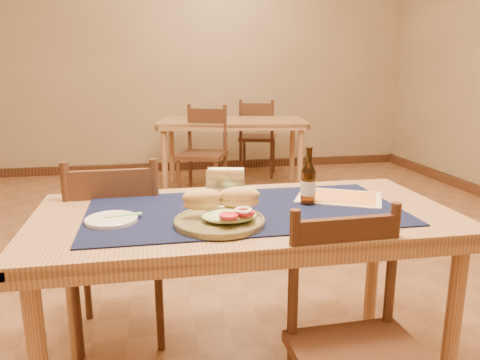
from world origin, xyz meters
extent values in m
cube|color=#8C5C3D|center=(0.00, 0.00, -0.01)|extent=(6.00, 7.00, 0.02)
cube|color=tan|center=(0.00, 3.51, 1.40)|extent=(6.00, 0.02, 2.80)
cylinder|color=tan|center=(0.72, -1.12, 0.35)|extent=(0.06, 0.06, 0.71)
cylinder|color=tan|center=(-0.72, -0.48, 0.35)|extent=(0.06, 0.06, 0.71)
cylinder|color=tan|center=(0.72, -0.48, 0.35)|extent=(0.06, 0.06, 0.71)
cube|color=tan|center=(0.00, -0.80, 0.73)|extent=(1.60, 0.80, 0.04)
cube|color=#0F1637|center=(0.00, -0.80, 0.75)|extent=(1.20, 0.60, 0.01)
cube|color=#4B2A1A|center=(0.00, 3.47, 0.05)|extent=(6.00, 0.06, 0.10)
cylinder|color=tan|center=(-0.22, 2.25, 0.35)|extent=(0.06, 0.06, 0.71)
cylinder|color=tan|center=(1.16, 2.03, 0.35)|extent=(0.06, 0.06, 0.71)
cylinder|color=tan|center=(-0.12, 2.86, 0.35)|extent=(0.06, 0.06, 0.71)
cylinder|color=tan|center=(1.25, 2.64, 0.35)|extent=(0.06, 0.06, 0.71)
cube|color=tan|center=(0.52, 2.44, 0.73)|extent=(1.66, 1.01, 0.04)
cylinder|color=#4B2A1A|center=(-0.34, -0.14, 0.23)|extent=(0.04, 0.04, 0.45)
cylinder|color=#4B2A1A|center=(-0.71, -0.15, 0.23)|extent=(0.04, 0.04, 0.45)
cylinder|color=#4B2A1A|center=(-0.34, -0.51, 0.23)|extent=(0.04, 0.04, 0.45)
cylinder|color=#4B2A1A|center=(-0.70, -0.51, 0.23)|extent=(0.04, 0.04, 0.45)
cube|color=#4B2A1A|center=(-0.52, -0.33, 0.45)|extent=(0.43, 0.43, 0.04)
cube|color=#4B2A1A|center=(-0.52, -0.52, 0.80)|extent=(0.36, 0.03, 0.14)
cylinder|color=#4B2A1A|center=(-0.34, -0.52, 0.68)|extent=(0.04, 0.04, 0.46)
cylinder|color=#4B2A1A|center=(-0.70, -0.52, 0.68)|extent=(0.04, 0.04, 0.46)
cube|color=#4B2A1A|center=(0.25, -1.18, 0.76)|extent=(0.34, 0.04, 0.13)
cylinder|color=#4B2A1A|center=(0.08, -1.18, 0.65)|extent=(0.03, 0.03, 0.44)
cylinder|color=#4B2A1A|center=(0.42, -1.17, 0.65)|extent=(0.03, 0.03, 0.44)
cylinder|color=#4B2A1A|center=(-0.11, 1.88, 0.23)|extent=(0.04, 0.04, 0.46)
cylinder|color=#4B2A1A|center=(0.23, 1.74, 0.23)|extent=(0.04, 0.04, 0.46)
cylinder|color=#4B2A1A|center=(0.04, 2.22, 0.23)|extent=(0.04, 0.04, 0.46)
cylinder|color=#4B2A1A|center=(0.38, 2.08, 0.23)|extent=(0.04, 0.04, 0.46)
cube|color=#4B2A1A|center=(0.14, 1.98, 0.46)|extent=(0.57, 0.57, 0.04)
cube|color=#4B2A1A|center=(0.21, 2.16, 0.82)|extent=(0.35, 0.17, 0.14)
cylinder|color=#4B2A1A|center=(0.04, 2.23, 0.70)|extent=(0.04, 0.04, 0.47)
cylinder|color=#4B2A1A|center=(0.38, 2.09, 0.70)|extent=(0.04, 0.04, 0.47)
cylinder|color=#4B2A1A|center=(1.16, 3.13, 0.23)|extent=(0.04, 0.04, 0.46)
cylinder|color=#4B2A1A|center=(0.81, 3.24, 0.23)|extent=(0.04, 0.04, 0.46)
cylinder|color=#4B2A1A|center=(1.05, 2.78, 0.23)|extent=(0.04, 0.04, 0.46)
cylinder|color=#4B2A1A|center=(0.70, 2.89, 0.23)|extent=(0.04, 0.04, 0.46)
cube|color=#4B2A1A|center=(0.93, 3.01, 0.46)|extent=(0.54, 0.54, 0.04)
cube|color=#4B2A1A|center=(0.87, 2.82, 0.82)|extent=(0.36, 0.14, 0.14)
cylinder|color=#4B2A1A|center=(1.04, 2.77, 0.70)|extent=(0.04, 0.04, 0.47)
cylinder|color=#4B2A1A|center=(0.69, 2.88, 0.70)|extent=(0.04, 0.04, 0.47)
cylinder|color=brown|center=(-0.12, -0.95, 0.77)|extent=(0.32, 0.32, 0.02)
torus|color=brown|center=(-0.12, -0.95, 0.77)|extent=(0.32, 0.32, 0.01)
ellipsoid|color=#C1D793|center=(-0.09, -0.97, 0.79)|extent=(0.19, 0.16, 0.03)
ellipsoid|color=tan|center=(-0.18, -0.92, 0.84)|extent=(0.14, 0.06, 0.08)
ellipsoid|color=tan|center=(-0.04, -0.92, 0.84)|extent=(0.15, 0.08, 0.08)
cylinder|color=red|center=(-0.10, -1.04, 0.81)|extent=(0.06, 0.06, 0.01)
cylinder|color=red|center=(-0.04, -1.02, 0.81)|extent=(0.06, 0.06, 0.01)
torus|color=white|center=(-0.05, -1.02, 0.83)|extent=(0.06, 0.06, 0.01)
cylinder|color=silver|center=(-0.50, -0.85, 0.76)|extent=(0.19, 0.19, 0.01)
torus|color=silver|center=(-0.50, -0.85, 0.77)|extent=(0.18, 0.18, 0.01)
cube|color=#80D474|center=(-0.47, -0.84, 0.77)|extent=(0.10, 0.03, 0.00)
cube|color=#80D474|center=(-0.40, -0.82, 0.77)|extent=(0.03, 0.03, 0.00)
cylinder|color=#40240B|center=(0.26, -0.77, 0.82)|extent=(0.06, 0.06, 0.13)
cone|color=#40240B|center=(0.26, -0.77, 0.91)|extent=(0.06, 0.06, 0.04)
cylinder|color=#40240B|center=(0.26, -0.77, 0.95)|extent=(0.02, 0.02, 0.05)
cylinder|color=#40240B|center=(0.26, -0.77, 0.98)|extent=(0.03, 0.03, 0.01)
cylinder|color=beige|center=(0.26, -0.77, 0.82)|extent=(0.06, 0.06, 0.06)
cube|color=white|center=(-0.06, -0.70, 0.76)|extent=(0.17, 0.09, 0.00)
cube|color=white|center=(-0.06, -0.72, 0.83)|extent=(0.15, 0.04, 0.14)
cube|color=white|center=(-0.05, -0.67, 0.83)|extent=(0.15, 0.04, 0.14)
cube|color=white|center=(-0.06, -0.70, 0.82)|extent=(0.15, 0.07, 0.13)
cube|color=#3C85C3|center=(-0.06, -0.72, 0.84)|extent=(0.10, 0.03, 0.05)
cube|color=beige|center=(0.42, -0.71, 0.76)|extent=(0.42, 0.38, 0.00)
cube|color=orange|center=(0.42, -0.71, 0.76)|extent=(0.36, 0.32, 0.00)
camera|label=1|loc=(-0.34, -2.50, 1.29)|focal=35.00mm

